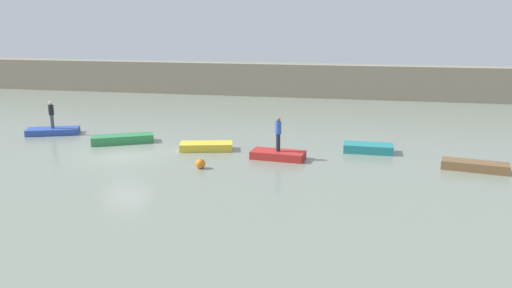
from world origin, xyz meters
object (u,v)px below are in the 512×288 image
(rowboat_red, at_px, (278,155))
(mooring_buoy, at_px, (200,164))
(person_dark_shirt, at_px, (51,113))
(person_blue_shirt, at_px, (278,132))
(rowboat_brown, at_px, (475,166))
(rowboat_yellow, at_px, (206,146))
(rowboat_teal, at_px, (368,148))
(rowboat_blue, at_px, (53,131))
(rowboat_green, at_px, (122,139))

(rowboat_red, relative_size, mooring_buoy, 5.70)
(person_dark_shirt, bearing_deg, person_blue_shirt, -11.14)
(rowboat_red, bearing_deg, rowboat_brown, 4.92)
(rowboat_yellow, distance_m, rowboat_teal, 8.89)
(rowboat_blue, height_order, rowboat_brown, rowboat_brown)
(rowboat_brown, relative_size, mooring_buoy, 6.29)
(rowboat_yellow, xyz_separation_m, person_dark_shirt, (-10.65, 1.91, 1.13))
(rowboat_brown, bearing_deg, mooring_buoy, -159.37)
(rowboat_green, distance_m, rowboat_red, 9.63)
(rowboat_red, distance_m, person_blue_shirt, 1.20)
(person_dark_shirt, distance_m, mooring_buoy, 12.70)
(rowboat_yellow, height_order, rowboat_red, rowboat_red)
(rowboat_yellow, distance_m, rowboat_red, 4.31)
(mooring_buoy, bearing_deg, rowboat_yellow, 102.51)
(person_dark_shirt, distance_m, person_blue_shirt, 15.12)
(rowboat_yellow, distance_m, mooring_buoy, 3.60)
(rowboat_red, xyz_separation_m, person_dark_shirt, (-14.84, 2.92, 1.13))
(rowboat_teal, bearing_deg, rowboat_yellow, -170.73)
(person_blue_shirt, bearing_deg, mooring_buoy, -143.72)
(rowboat_green, height_order, person_dark_shirt, person_dark_shirt)
(person_dark_shirt, xyz_separation_m, mooring_buoy, (11.43, -5.42, -1.09))
(rowboat_green, distance_m, rowboat_brown, 19.17)
(rowboat_blue, relative_size, rowboat_red, 1.13)
(rowboat_teal, xyz_separation_m, rowboat_brown, (4.99, -2.49, -0.01))
(rowboat_brown, bearing_deg, rowboat_red, -170.52)
(person_blue_shirt, bearing_deg, rowboat_green, 170.27)
(rowboat_blue, relative_size, rowboat_teal, 1.18)
(rowboat_green, distance_m, rowboat_yellow, 5.34)
(rowboat_green, xyz_separation_m, mooring_buoy, (6.09, -4.13, 0.01))
(rowboat_blue, height_order, rowboat_red, rowboat_red)
(rowboat_blue, relative_size, rowboat_green, 0.88)
(rowboat_green, relative_size, rowboat_yellow, 1.22)
(rowboat_red, xyz_separation_m, mooring_buoy, (-3.41, -2.50, 0.04))
(rowboat_green, height_order, rowboat_teal, rowboat_green)
(rowboat_teal, relative_size, person_blue_shirt, 1.48)
(rowboat_blue, relative_size, mooring_buoy, 6.43)
(rowboat_red, relative_size, rowboat_teal, 1.05)
(rowboat_brown, distance_m, mooring_buoy, 13.22)
(mooring_buoy, bearing_deg, person_blue_shirt, 36.28)
(rowboat_blue, bearing_deg, mooring_buoy, -46.39)
(rowboat_blue, xyz_separation_m, person_blue_shirt, (14.84, -2.92, 1.22))
(rowboat_yellow, height_order, rowboat_brown, rowboat_brown)
(rowboat_red, height_order, person_dark_shirt, person_dark_shirt)
(rowboat_red, bearing_deg, rowboat_yellow, 172.21)
(rowboat_blue, bearing_deg, rowboat_teal, -22.72)
(rowboat_teal, xyz_separation_m, person_blue_shirt, (-4.60, -2.34, 1.17))
(mooring_buoy, bearing_deg, rowboat_brown, 10.24)
(person_blue_shirt, bearing_deg, rowboat_red, -90.00)
(rowboat_yellow, height_order, person_dark_shirt, person_dark_shirt)
(rowboat_red, xyz_separation_m, rowboat_teal, (4.60, 2.34, 0.02))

